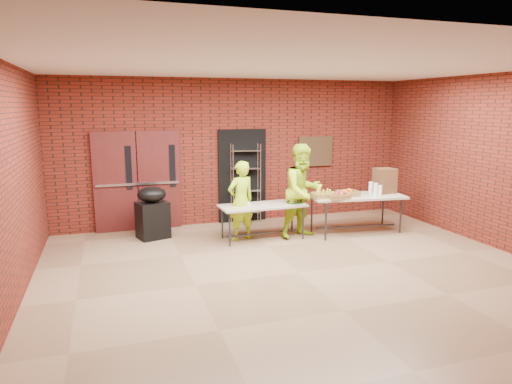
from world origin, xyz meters
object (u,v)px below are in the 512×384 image
wire_rack (246,184)px  covered_grill (152,212)px  volunteer_woman (241,201)px  table_right (357,198)px  table_left (263,208)px  volunteer_man (303,191)px  coffee_dispenser (385,181)px

wire_rack → covered_grill: bearing=-151.3°
volunteer_woman → table_right: bearing=157.5°
table_left → covered_grill: size_ratio=1.64×
table_right → volunteer_man: volunteer_man is taller
table_right → volunteer_woman: (-2.42, 0.26, 0.06)m
table_left → coffee_dispenser: 2.72m
volunteer_woman → volunteer_man: (1.24, -0.18, 0.15)m
table_right → volunteer_woman: volunteer_woman is taller
table_right → covered_grill: (-4.06, 0.93, -0.21)m
wire_rack → volunteer_woman: (-0.49, -1.28, -0.11)m
table_right → coffee_dispenser: (0.69, 0.07, 0.33)m
table_right → covered_grill: covered_grill is taller
volunteer_man → wire_rack: bearing=102.5°
table_left → table_right: size_ratio=0.85×
covered_grill → volunteer_man: bearing=-33.0°
covered_grill → volunteer_woman: size_ratio=0.67×
volunteer_woman → volunteer_man: 1.26m
wire_rack → covered_grill: (-2.13, -0.61, -0.37)m
wire_rack → coffee_dispenser: 3.01m
wire_rack → volunteer_man: volunteer_man is taller
wire_rack → volunteer_man: bearing=-50.0°
table_right → volunteer_woman: bearing=-178.7°
table_left → table_right: bearing=-7.3°
coffee_dispenser → wire_rack: bearing=150.7°
table_left → volunteer_man: volunteer_man is taller
covered_grill → coffee_dispenser: bearing=-26.9°
table_left → wire_rack: bearing=84.8°
table_left → covered_grill: 2.20m
table_right → volunteer_woman: size_ratio=1.29×
table_right → volunteer_man: 1.20m
coffee_dispenser → volunteer_woman: 3.13m
wire_rack → table_right: wire_rack is taller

